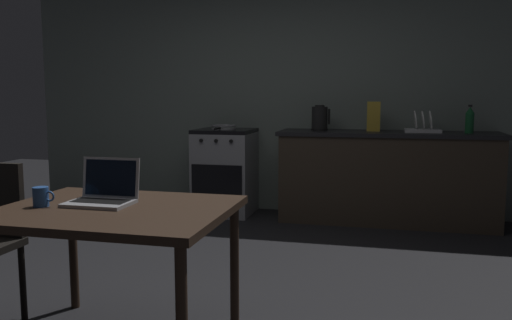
{
  "coord_description": "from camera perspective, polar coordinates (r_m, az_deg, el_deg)",
  "views": [
    {
      "loc": [
        1.14,
        -3.01,
        1.26
      ],
      "look_at": [
        0.2,
        0.83,
        0.78
      ],
      "focal_mm": 36.33,
      "sensor_mm": 36.0,
      "label": 1
    }
  ],
  "objects": [
    {
      "name": "frying_pan",
      "position": [
        5.54,
        -3.6,
        3.65
      ],
      "size": [
        0.27,
        0.45,
        0.05
      ],
      "color": "gray",
      "rests_on": "stove_oven"
    },
    {
      "name": "dish_rack",
      "position": [
        5.33,
        17.88,
        3.44
      ],
      "size": [
        0.34,
        0.26,
        0.21
      ],
      "color": "silver",
      "rests_on": "kitchen_counter"
    },
    {
      "name": "coffee_mug",
      "position": [
        2.78,
        -22.57,
        -3.76
      ],
      "size": [
        0.11,
        0.08,
        0.1
      ],
      "color": "#264C8C",
      "rests_on": "dining_table"
    },
    {
      "name": "kitchen_counter",
      "position": [
        5.37,
        14.18,
        -1.82
      ],
      "size": [
        2.16,
        0.64,
        0.92
      ],
      "color": "#382D23",
      "rests_on": "ground_plane"
    },
    {
      "name": "electric_kettle",
      "position": [
        5.35,
        7.02,
        4.57
      ],
      "size": [
        0.19,
        0.17,
        0.26
      ],
      "color": "black",
      "rests_on": "kitchen_counter"
    },
    {
      "name": "cereal_box",
      "position": [
        5.33,
        12.83,
        4.7
      ],
      "size": [
        0.13,
        0.05,
        0.3
      ],
      "color": "gold",
      "rests_on": "kitchen_counter"
    },
    {
      "name": "dining_table",
      "position": [
        2.67,
        -15.24,
        -6.55
      ],
      "size": [
        1.12,
        0.89,
        0.72
      ],
      "color": "#332319",
      "rests_on": "ground_plane"
    },
    {
      "name": "ground_plane",
      "position": [
        3.46,
        -6.74,
        -14.48
      ],
      "size": [
        12.0,
        12.0,
        0.0
      ],
      "primitive_type": "plane",
      "color": "black"
    },
    {
      "name": "bottle",
      "position": [
        5.32,
        22.47,
        4.11
      ],
      "size": [
        0.08,
        0.08,
        0.27
      ],
      "color": "#19592D",
      "rests_on": "kitchen_counter"
    },
    {
      "name": "stove_oven",
      "position": [
        5.61,
        -3.4,
        -1.27
      ],
      "size": [
        0.6,
        0.62,
        0.92
      ],
      "color": "gray",
      "rests_on": "ground_plane"
    },
    {
      "name": "back_wall",
      "position": [
        5.72,
        5.35,
        8.54
      ],
      "size": [
        6.4,
        0.1,
        2.84
      ],
      "primitive_type": "cube",
      "color": "gray",
      "rests_on": "ground_plane"
    },
    {
      "name": "laptop",
      "position": [
        2.75,
        -16.49,
        -3.67
      ],
      "size": [
        0.32,
        0.25,
        0.23
      ],
      "rotation": [
        0.0,
        0.0,
        -0.14
      ],
      "color": "#99999E",
      "rests_on": "dining_table"
    }
  ]
}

